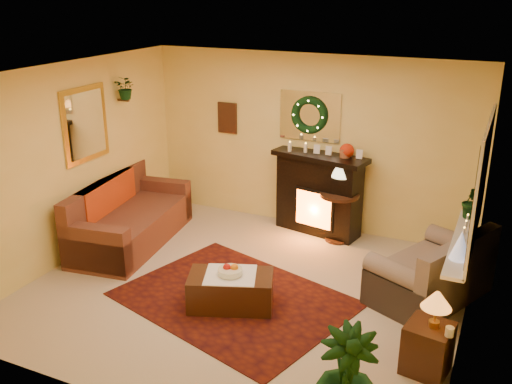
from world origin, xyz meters
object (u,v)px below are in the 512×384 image
at_px(sofa, 131,215).
at_px(side_table_round, 338,220).
at_px(fireplace, 319,197).
at_px(coffee_table, 231,290).
at_px(loveseat, 431,265).
at_px(end_table_square, 428,346).

relative_size(sofa, side_table_round, 2.92).
height_order(fireplace, coffee_table, fireplace).
relative_size(loveseat, side_table_round, 2.02).
distance_m(fireplace, side_table_round, 0.47).
xyz_separation_m(loveseat, end_table_square, (0.20, -1.43, -0.15)).
relative_size(loveseat, end_table_square, 2.93).
height_order(fireplace, end_table_square, fireplace).
distance_m(sofa, loveseat, 4.11).
distance_m(fireplace, coffee_table, 2.48).
bearing_deg(loveseat, coffee_table, -125.12).
relative_size(sofa, fireplace, 1.71).
relative_size(fireplace, end_table_square, 2.48).
bearing_deg(sofa, fireplace, 25.19).
xyz_separation_m(loveseat, side_table_round, (-1.45, 1.09, -0.09)).
height_order(fireplace, side_table_round, fireplace).
distance_m(sofa, coffee_table, 2.30).
xyz_separation_m(fireplace, loveseat, (1.81, -1.28, -0.13)).
relative_size(fireplace, side_table_round, 1.71).
bearing_deg(loveseat, end_table_square, -57.20).
bearing_deg(loveseat, side_table_round, 167.96).
bearing_deg(side_table_round, fireplace, 152.45).
bearing_deg(sofa, side_table_round, 18.20).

